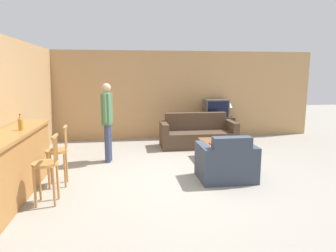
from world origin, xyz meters
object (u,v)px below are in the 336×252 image
object	(u,v)px
person_by_window	(107,118)
bar_chair_mid	(58,155)
armchair_near	(226,163)
table_lamp	(229,105)
couch_far	(198,135)
bottle	(20,123)
tv_unit	(215,128)
bar_chair_near	(47,168)
tv	(216,108)
book_on_table	(214,144)
coffee_table	(215,145)

from	to	relation	value
person_by_window	bar_chair_mid	bearing A→B (deg)	-119.76
armchair_near	person_by_window	distance (m)	2.76
table_lamp	person_by_window	distance (m)	4.01
couch_far	bottle	bearing A→B (deg)	-142.82
tv_unit	person_by_window	size ratio (longest dim) A/B	0.60
bar_chair_near	bar_chair_mid	world-z (taller)	same
tv	person_by_window	bearing A→B (deg)	-146.61
armchair_near	book_on_table	bearing A→B (deg)	85.89
tv	armchair_near	bearing A→B (deg)	-103.62
bottle	person_by_window	size ratio (longest dim) A/B	0.15
couch_far	person_by_window	size ratio (longest dim) A/B	1.15
tv_unit	armchair_near	bearing A→B (deg)	-103.61
bar_chair_near	book_on_table	distance (m)	3.49
book_on_table	person_by_window	size ratio (longest dim) A/B	0.12
bar_chair_mid	armchair_near	world-z (taller)	bar_chair_mid
armchair_near	coffee_table	distance (m)	1.26
bar_chair_near	bar_chair_mid	xyz separation A→B (m)	(-0.00, 0.76, 0.00)
bar_chair_near	armchair_near	size ratio (longest dim) A/B	1.05
tv	person_by_window	xyz separation A→B (m)	(-3.07, -2.02, 0.07)
bar_chair_near	table_lamp	distance (m)	5.94
bottle	table_lamp	distance (m)	5.94
armchair_near	person_by_window	bearing A→B (deg)	145.96
bar_chair_mid	book_on_table	bearing A→B (deg)	16.59
table_lamp	tv	bearing A→B (deg)	-179.54
book_on_table	tv_unit	bearing A→B (deg)	72.52
book_on_table	table_lamp	distance (m)	2.79
tv_unit	person_by_window	distance (m)	3.74
tv	bottle	size ratio (longest dim) A/B	2.66
armchair_near	bottle	xyz separation A→B (m)	(-3.48, -0.08, 0.84)
bar_chair_mid	couch_far	world-z (taller)	bar_chair_mid
bar_chair_mid	table_lamp	world-z (taller)	table_lamp
couch_far	book_on_table	size ratio (longest dim) A/B	9.24
bottle	person_by_window	bearing A→B (deg)	51.12
tv	book_on_table	xyz separation A→B (m)	(-0.78, -2.46, -0.48)
book_on_table	person_by_window	distance (m)	2.40
bar_chair_mid	coffee_table	size ratio (longest dim) A/B	1.05
couch_far	coffee_table	bearing A→B (deg)	-87.59
bottle	person_by_window	distance (m)	2.03
bar_chair_near	table_lamp	size ratio (longest dim) A/B	2.03
bottle	book_on_table	xyz separation A→B (m)	(3.56, 1.13, -0.72)
bar_chair_near	armchair_near	bearing A→B (deg)	11.67
bar_chair_mid	table_lamp	bearing A→B (deg)	38.63
tv	bottle	world-z (taller)	bottle
coffee_table	armchair_near	bearing A→B (deg)	-96.67
couch_far	armchair_near	bearing A→B (deg)	-91.92
armchair_near	coffee_table	xyz separation A→B (m)	(0.15, 1.25, 0.05)
bar_chair_mid	tv_unit	xyz separation A→B (m)	(3.84, 3.38, -0.22)
tv	bottle	xyz separation A→B (m)	(-4.34, -3.59, 0.24)
bar_chair_mid	book_on_table	size ratio (longest dim) A/B	4.83
book_on_table	person_by_window	world-z (taller)	person_by_window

